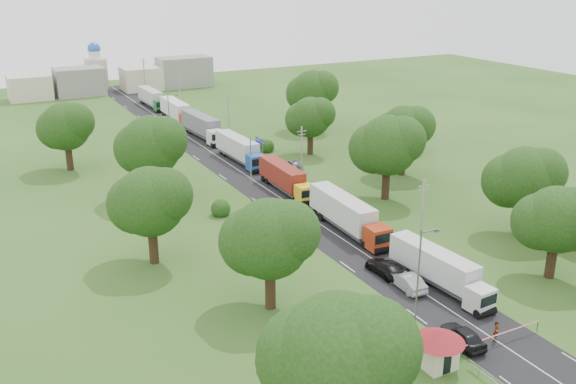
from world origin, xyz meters
TOP-DOWN VIEW (x-y plane):
  - ground at (0.00, 0.00)m, footprint 260.00×260.00m
  - road at (0.00, 20.00)m, footprint 8.00×200.00m
  - boom_barrier at (-1.36, -25.00)m, footprint 9.22×0.35m
  - guard_booth at (-7.20, -25.00)m, footprint 4.40×4.40m
  - info_sign at (5.20, 35.00)m, footprint 0.12×3.10m
  - pole_1 at (5.50, -7.00)m, footprint 1.60×0.24m
  - pole_2 at (5.50, 21.00)m, footprint 1.60×0.24m
  - pole_3 at (5.50, 49.00)m, footprint 1.60×0.24m
  - pole_4 at (5.50, 77.00)m, footprint 1.60×0.24m
  - pole_5 at (5.50, 105.00)m, footprint 1.60×0.24m
  - lamp_0 at (-5.35, -20.00)m, footprint 2.03×0.22m
  - lamp_1 at (-5.35, 15.00)m, footprint 2.03×0.22m
  - lamp_2 at (-5.35, 50.00)m, footprint 2.03×0.22m
  - tree_2 at (13.99, -17.86)m, footprint 8.00×8.00m
  - tree_3 at (19.99, -7.84)m, footprint 8.80×8.80m
  - tree_4 at (12.99, 10.17)m, footprint 9.60×9.60m
  - tree_5 at (21.99, 18.16)m, footprint 8.80×8.80m
  - tree_6 at (14.99, 35.14)m, footprint 8.00×8.00m
  - tree_7 at (23.99, 50.17)m, footprint 9.60×9.60m
  - tree_9 at (-20.01, -29.83)m, footprint 9.60×9.60m
  - tree_10 at (-15.01, -9.84)m, footprint 8.80×8.80m
  - tree_11 at (-22.01, 5.16)m, footprint 8.80×8.80m
  - tree_12 at (-16.01, 25.17)m, footprint 9.60×9.60m
  - tree_13 at (-24.01, 45.16)m, footprint 8.80×8.80m
  - house_cream at (30.00, 30.00)m, footprint 10.08×10.08m
  - distant_town at (0.68, 110.00)m, footprint 52.00×8.00m
  - church at (-4.00, 118.00)m, footprint 5.00×5.00m
  - truck_0 at (2.14, -14.20)m, footprint 3.08×13.74m
  - truck_1 at (1.78, 2.66)m, footprint 3.08×15.40m
  - truck_2 at (1.98, 19.62)m, footprint 2.68×13.84m
  - truck_3 at (2.12, 36.42)m, footprint 2.95×14.84m
  - truck_4 at (2.30, 54.37)m, footprint 3.42×15.66m
  - truck_5 at (2.39, 70.12)m, footprint 2.71×15.49m
  - truck_6 at (2.03, 87.29)m, footprint 2.74×14.52m
  - car_lane_front at (-3.00, -23.50)m, footprint 2.31×4.95m
  - car_lane_mid at (-1.00, -13.00)m, footprint 2.06×5.18m
  - car_lane_rear at (-1.00, -9.40)m, footprint 2.30×5.51m
  - car_verge_near at (5.50, 13.28)m, footprint 2.64×5.57m
  - car_verge_far at (8.00, 28.54)m, footprint 2.08×4.86m
  - pedestrian_near at (-0.10, -24.50)m, footprint 0.80×0.67m
  - pedestrian_booth at (-6.50, -25.23)m, footprint 1.01×1.11m

SIDE VIEW (x-z plane):
  - ground at x=0.00m, z-range 0.00..0.00m
  - road at x=0.00m, z-range -0.02..0.02m
  - car_verge_near at x=5.50m, z-range 0.00..1.53m
  - car_lane_rear at x=-1.00m, z-range 0.00..1.59m
  - car_verge_far at x=8.00m, z-range 0.00..1.64m
  - car_lane_front at x=-3.00m, z-range 0.00..1.64m
  - car_lane_mid at x=-1.00m, z-range 0.00..1.68m
  - boom_barrier at x=-1.36m, z-range 0.30..1.48m
  - pedestrian_booth at x=-6.50m, z-range 0.00..1.84m
  - pedestrian_near at x=-0.10m, z-range 0.00..1.87m
  - truck_0 at x=2.14m, z-range 0.12..3.91m
  - truck_2 at x=1.98m, z-range 0.12..3.95m
  - truck_6 at x=2.03m, z-range 0.12..4.14m
  - guard_booth at x=-7.20m, z-range 0.44..3.89m
  - truck_3 at x=2.12m, z-range 0.13..4.23m
  - truck_1 at x=1.78m, z-range 0.13..4.39m
  - truck_5 at x=2.39m, z-range 0.13..4.43m
  - truck_4 at x=2.30m, z-range 0.13..4.46m
  - info_sign at x=5.20m, z-range 0.95..5.05m
  - distant_town at x=0.68m, z-range -0.51..7.49m
  - house_cream at x=30.00m, z-range 0.74..6.54m
  - pole_1 at x=5.50m, z-range 0.18..9.18m
  - pole_2 at x=5.50m, z-range 0.18..9.18m
  - pole_3 at x=5.50m, z-range 0.18..9.18m
  - pole_4 at x=5.50m, z-range 0.18..9.18m
  - pole_5 at x=5.50m, z-range 0.18..9.18m
  - church at x=-4.00m, z-range -0.76..11.54m
  - lamp_0 at x=-5.35m, z-range 0.55..10.55m
  - lamp_1 at x=-5.35m, z-range 0.55..10.55m
  - lamp_2 at x=-5.35m, z-range 0.55..10.55m
  - tree_2 at x=13.99m, z-range 1.55..11.65m
  - tree_6 at x=14.99m, z-range 1.55..11.65m
  - tree_3 at x=19.99m, z-range 1.69..12.76m
  - tree_5 at x=21.99m, z-range 1.69..12.76m
  - tree_10 at x=-15.01m, z-range 1.69..12.76m
  - tree_11 at x=-22.01m, z-range 1.69..12.76m
  - tree_13 at x=-24.01m, z-range 1.69..12.76m
  - tree_4 at x=12.99m, z-range 1.83..13.88m
  - tree_7 at x=23.99m, z-range 1.83..13.88m
  - tree_9 at x=-20.01m, z-range 1.83..13.88m
  - tree_12 at x=-16.01m, z-range 1.83..13.88m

